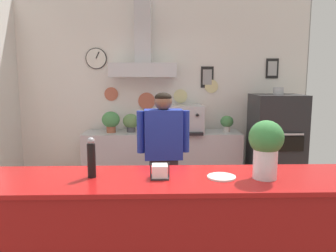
{
  "coord_description": "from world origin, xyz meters",
  "views": [
    {
      "loc": [
        -0.05,
        -2.45,
        1.73
      ],
      "look_at": [
        0.04,
        0.83,
        1.24
      ],
      "focal_mm": 35.19,
      "sensor_mm": 36.0,
      "label": 1
    }
  ],
  "objects_px": {
    "pepper_grinder": "(91,158)",
    "potted_oregano": "(111,120)",
    "basil_vase": "(266,147)",
    "espresso_machine": "(184,119)",
    "potted_thyme": "(162,124)",
    "potted_basil": "(131,122)",
    "napkin_holder": "(160,172)",
    "potted_rosemary": "(227,122)",
    "shop_worker": "(163,160)",
    "condiment_plate": "(221,177)",
    "pizza_oven": "(276,147)"
  },
  "relations": [
    {
      "from": "potted_rosemary",
      "to": "napkin_holder",
      "type": "distance_m",
      "value": 2.78
    },
    {
      "from": "potted_oregano",
      "to": "condiment_plate",
      "type": "height_order",
      "value": "potted_oregano"
    },
    {
      "from": "pepper_grinder",
      "to": "potted_oregano",
      "type": "bearing_deg",
      "value": 95.4
    },
    {
      "from": "potted_basil",
      "to": "pepper_grinder",
      "type": "height_order",
      "value": "pepper_grinder"
    },
    {
      "from": "pizza_oven",
      "to": "condiment_plate",
      "type": "relative_size",
      "value": 8.27
    },
    {
      "from": "condiment_plate",
      "to": "pepper_grinder",
      "type": "xyz_separation_m",
      "value": [
        -0.87,
        0.04,
        0.13
      ]
    },
    {
      "from": "pizza_oven",
      "to": "pepper_grinder",
      "type": "bearing_deg",
      "value": -132.02
    },
    {
      "from": "potted_oregano",
      "to": "basil_vase",
      "type": "height_order",
      "value": "basil_vase"
    },
    {
      "from": "potted_oregano",
      "to": "basil_vase",
      "type": "relative_size",
      "value": 0.78
    },
    {
      "from": "pepper_grinder",
      "to": "basil_vase",
      "type": "xyz_separation_m",
      "value": [
        1.16,
        -0.05,
        0.07
      ]
    },
    {
      "from": "potted_oregano",
      "to": "pizza_oven",
      "type": "bearing_deg",
      "value": -6.16
    },
    {
      "from": "potted_basil",
      "to": "pepper_grinder",
      "type": "xyz_separation_m",
      "value": [
        -0.04,
        -2.6,
        0.11
      ]
    },
    {
      "from": "shop_worker",
      "to": "condiment_plate",
      "type": "bearing_deg",
      "value": 102.87
    },
    {
      "from": "espresso_machine",
      "to": "potted_thyme",
      "type": "bearing_deg",
      "value": 173.44
    },
    {
      "from": "pepper_grinder",
      "to": "basil_vase",
      "type": "relative_size",
      "value": 0.7
    },
    {
      "from": "potted_rosemary",
      "to": "pepper_grinder",
      "type": "xyz_separation_m",
      "value": [
        -1.44,
        -2.57,
        0.12
      ]
    },
    {
      "from": "potted_thyme",
      "to": "potted_oregano",
      "type": "height_order",
      "value": "potted_oregano"
    },
    {
      "from": "potted_basil",
      "to": "potted_thyme",
      "type": "distance_m",
      "value": 0.46
    },
    {
      "from": "potted_rosemary",
      "to": "pepper_grinder",
      "type": "height_order",
      "value": "pepper_grinder"
    },
    {
      "from": "espresso_machine",
      "to": "potted_thyme",
      "type": "relative_size",
      "value": 2.6
    },
    {
      "from": "pizza_oven",
      "to": "pepper_grinder",
      "type": "xyz_separation_m",
      "value": [
        -2.09,
        -2.32,
        0.44
      ]
    },
    {
      "from": "napkin_holder",
      "to": "basil_vase",
      "type": "bearing_deg",
      "value": -2.09
    },
    {
      "from": "potted_rosemary",
      "to": "potted_basil",
      "type": "relative_size",
      "value": 0.9
    },
    {
      "from": "espresso_machine",
      "to": "potted_basil",
      "type": "xyz_separation_m",
      "value": [
        -0.78,
        0.04,
        -0.04
      ]
    },
    {
      "from": "potted_basil",
      "to": "potted_oregano",
      "type": "bearing_deg",
      "value": -173.68
    },
    {
      "from": "potted_basil",
      "to": "potted_oregano",
      "type": "relative_size",
      "value": 0.87
    },
    {
      "from": "pizza_oven",
      "to": "potted_rosemary",
      "type": "bearing_deg",
      "value": 158.94
    },
    {
      "from": "potted_basil",
      "to": "pepper_grinder",
      "type": "relative_size",
      "value": 0.97
    },
    {
      "from": "napkin_holder",
      "to": "pepper_grinder",
      "type": "distance_m",
      "value": 0.47
    },
    {
      "from": "napkin_holder",
      "to": "pepper_grinder",
      "type": "bearing_deg",
      "value": 176.57
    },
    {
      "from": "potted_thyme",
      "to": "basil_vase",
      "type": "height_order",
      "value": "basil_vase"
    },
    {
      "from": "potted_oregano",
      "to": "condiment_plate",
      "type": "distance_m",
      "value": 2.84
    },
    {
      "from": "napkin_holder",
      "to": "condiment_plate",
      "type": "bearing_deg",
      "value": -1.22
    },
    {
      "from": "potted_rosemary",
      "to": "pepper_grinder",
      "type": "relative_size",
      "value": 0.87
    },
    {
      "from": "potted_basil",
      "to": "napkin_holder",
      "type": "bearing_deg",
      "value": -81.04
    },
    {
      "from": "espresso_machine",
      "to": "condiment_plate",
      "type": "height_order",
      "value": "espresso_machine"
    },
    {
      "from": "potted_rosemary",
      "to": "potted_thyme",
      "type": "bearing_deg",
      "value": 177.97
    },
    {
      "from": "shop_worker",
      "to": "potted_basil",
      "type": "bearing_deg",
      "value": -74.46
    },
    {
      "from": "espresso_machine",
      "to": "basil_vase",
      "type": "relative_size",
      "value": 1.38
    },
    {
      "from": "espresso_machine",
      "to": "pepper_grinder",
      "type": "bearing_deg",
      "value": -107.73
    },
    {
      "from": "potted_rosemary",
      "to": "condiment_plate",
      "type": "bearing_deg",
      "value": -102.37
    },
    {
      "from": "potted_oregano",
      "to": "espresso_machine",
      "type": "bearing_deg",
      "value": -0.35
    },
    {
      "from": "condiment_plate",
      "to": "pepper_grinder",
      "type": "relative_size",
      "value": 0.7
    },
    {
      "from": "shop_worker",
      "to": "potted_rosemary",
      "type": "xyz_separation_m",
      "value": [
        0.95,
        1.31,
        0.23
      ]
    },
    {
      "from": "espresso_machine",
      "to": "pepper_grinder",
      "type": "relative_size",
      "value": 1.96
    },
    {
      "from": "espresso_machine",
      "to": "potted_rosemary",
      "type": "relative_size",
      "value": 2.25
    },
    {
      "from": "potted_rosemary",
      "to": "napkin_holder",
      "type": "height_order",
      "value": "potted_rosemary"
    },
    {
      "from": "pizza_oven",
      "to": "napkin_holder",
      "type": "relative_size",
      "value": 12.3
    },
    {
      "from": "potted_thyme",
      "to": "napkin_holder",
      "type": "distance_m",
      "value": 2.63
    },
    {
      "from": "espresso_machine",
      "to": "potted_rosemary",
      "type": "bearing_deg",
      "value": 0.3
    }
  ]
}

